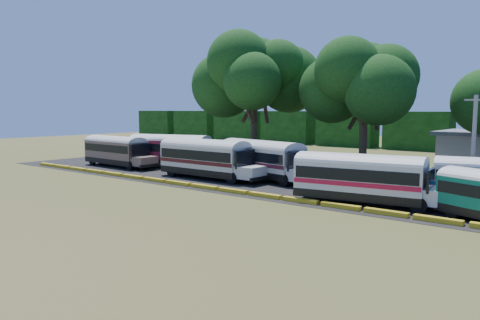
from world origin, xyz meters
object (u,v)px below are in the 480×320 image
Objects in this scene: bus_beige at (117,149)px; bus_cream_west at (206,156)px; bus_red at (172,149)px; bus_white_red at (363,176)px; tree_west at (254,72)px.

bus_cream_west is at bearing 0.49° from bus_beige.
bus_beige is 6.37m from bus_red.
bus_white_red is (16.11, -2.06, -0.14)m from bus_cream_west.
bus_cream_west reaches higher than bus_white_red.
tree_west reaches higher than bus_beige.
bus_red reaches higher than bus_beige.
bus_white_red is 26.54m from tree_west.
bus_white_red is (24.47, -5.60, -0.16)m from bus_red.
bus_cream_west is at bearing -38.22° from bus_red.
bus_red is at bearing 31.85° from bus_beige.
bus_red reaches higher than bus_white_red.
bus_red is 25.10m from bus_white_red.
bus_beige is at bearing -165.46° from bus_red.
bus_white_red is 0.72× the size of tree_west.
bus_red is 9.08m from bus_cream_west.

